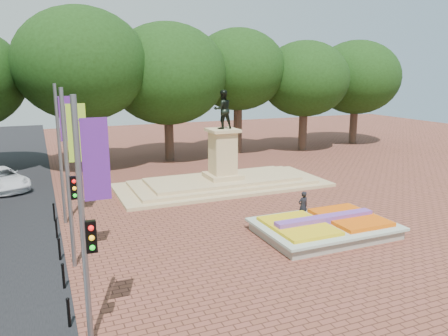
# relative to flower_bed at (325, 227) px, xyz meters

# --- Properties ---
(ground) EXTENTS (90.00, 90.00, 0.00)m
(ground) POSITION_rel_flower_bed_xyz_m (-1.03, 2.00, -0.38)
(ground) COLOR brown
(ground) RESTS_ON ground
(flower_bed) EXTENTS (6.30, 4.30, 0.91)m
(flower_bed) POSITION_rel_flower_bed_xyz_m (0.00, 0.00, 0.00)
(flower_bed) COLOR gray
(flower_bed) RESTS_ON ground
(monument) EXTENTS (14.00, 6.00, 6.40)m
(monument) POSITION_rel_flower_bed_xyz_m (-1.03, 10.00, 0.50)
(monument) COLOR tan
(monument) RESTS_ON ground
(tree_row_back) EXTENTS (44.80, 8.80, 10.43)m
(tree_row_back) POSITION_rel_flower_bed_xyz_m (1.31, 20.00, 6.29)
(tree_row_back) COLOR #3B2A20
(tree_row_back) RESTS_ON ground
(banner_poles) EXTENTS (0.88, 11.17, 7.00)m
(banner_poles) POSITION_rel_flower_bed_xyz_m (-11.10, 0.69, 3.50)
(banner_poles) COLOR slate
(banner_poles) RESTS_ON ground
(bollard_row) EXTENTS (0.12, 13.12, 0.98)m
(bollard_row) POSITION_rel_flower_bed_xyz_m (-11.73, 0.50, 0.15)
(bollard_row) COLOR black
(bollard_row) RESTS_ON ground
(van) EXTENTS (4.15, 5.66, 1.43)m
(van) POSITION_rel_flower_bed_xyz_m (-14.64, 14.89, 0.34)
(van) COLOR white
(van) RESTS_ON ground
(pedestrian) EXTENTS (0.60, 0.42, 1.59)m
(pedestrian) POSITION_rel_flower_bed_xyz_m (0.05, 1.99, 0.42)
(pedestrian) COLOR black
(pedestrian) RESTS_ON ground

